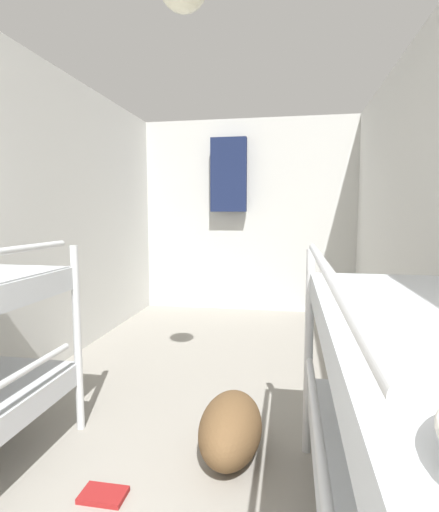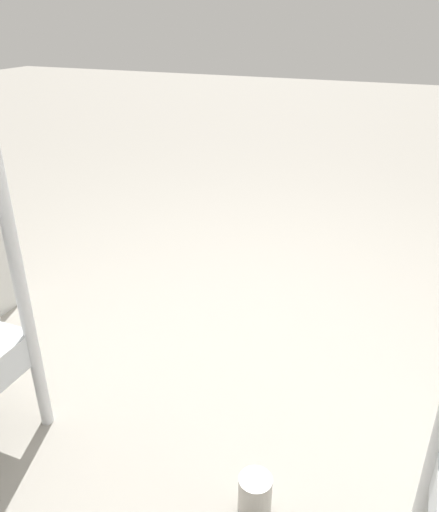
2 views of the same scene
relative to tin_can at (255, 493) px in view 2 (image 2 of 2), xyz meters
name	(u,v)px [view 2 (image 2 of 2)]	position (x,y,z in m)	size (l,w,h in m)	color
ground_plane	(259,371)	(0.19, -0.62, -0.06)	(20.00, 20.00, 0.00)	gray
tin_can	(255,493)	(0.00, 0.00, 0.00)	(0.10, 0.10, 0.12)	#B7B2A8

